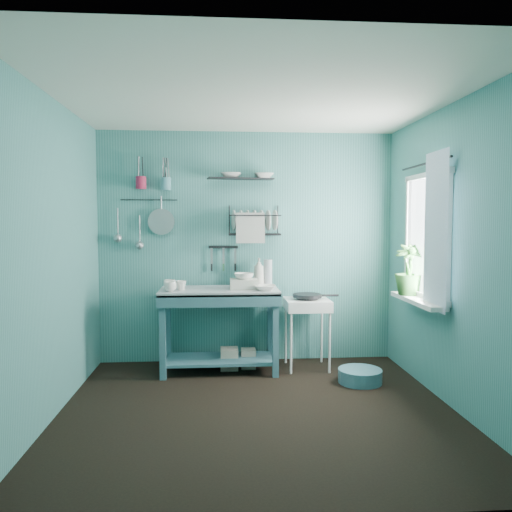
{
  "coord_description": "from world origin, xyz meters",
  "views": [
    {
      "loc": [
        -0.31,
        -3.94,
        1.53
      ],
      "look_at": [
        0.05,
        0.85,
        1.2
      ],
      "focal_mm": 35.0,
      "sensor_mm": 36.0,
      "label": 1
    }
  ],
  "objects": [
    {
      "name": "floor",
      "position": [
        0.0,
        0.0,
        0.0
      ],
      "size": [
        3.2,
        3.2,
        0.0
      ],
      "primitive_type": "plane",
      "color": "black",
      "rests_on": "ground"
    },
    {
      "name": "counter_bowl",
      "position": [
        0.14,
        0.96,
        0.88
      ],
      "size": [
        0.22,
        0.22,
        0.05
      ],
      "primitive_type": "imported",
      "color": "silver",
      "rests_on": "work_counter"
    },
    {
      "name": "ladle_outer",
      "position": [
        -1.38,
        1.46,
        1.53
      ],
      "size": [
        0.01,
        0.01,
        0.3
      ],
      "primitive_type": "cylinder",
      "color": "#979B9F",
      "rests_on": "wall_back"
    },
    {
      "name": "windowsill",
      "position": [
        1.5,
        0.45,
        0.81
      ],
      "size": [
        0.16,
        0.95,
        0.04
      ],
      "primitive_type": "cube",
      "color": "white",
      "rests_on": "wall_right"
    },
    {
      "name": "hook_rail",
      "position": [
        -1.05,
        1.47,
        1.76
      ],
      "size": [
        0.6,
        0.01,
        0.01
      ],
      "primitive_type": "cylinder",
      "rotation": [
        0.0,
        1.57,
        0.0
      ],
      "color": "black",
      "rests_on": "wall_back"
    },
    {
      "name": "floor_basin",
      "position": [
        1.03,
        0.62,
        0.07
      ],
      "size": [
        0.41,
        0.41,
        0.13
      ],
      "primitive_type": "cylinder",
      "color": "teal",
      "rests_on": "floor"
    },
    {
      "name": "shelf_bowl_right",
      "position": [
        0.18,
        1.4,
        2.04
      ],
      "size": [
        0.21,
        0.21,
        0.05
      ],
      "primitive_type": "imported",
      "rotation": [
        0.0,
        0.0,
        -0.02
      ],
      "color": "silver",
      "rests_on": "upper_shelf"
    },
    {
      "name": "mug_mid",
      "position": [
        -0.69,
        1.05,
        0.9
      ],
      "size": [
        0.14,
        0.14,
        0.09
      ],
      "primitive_type": "imported",
      "rotation": [
        0.0,
        0.0,
        0.52
      ],
      "color": "silver",
      "rests_on": "work_counter"
    },
    {
      "name": "mug_right",
      "position": [
        -0.81,
        1.11,
        0.9
      ],
      "size": [
        0.17,
        0.17,
        0.1
      ],
      "primitive_type": "imported",
      "rotation": [
        0.0,
        0.0,
        1.05
      ],
      "color": "silver",
      "rests_on": "work_counter"
    },
    {
      "name": "wall_right",
      "position": [
        1.6,
        0.0,
        1.25
      ],
      "size": [
        0.0,
        3.0,
        3.0
      ],
      "primitive_type": "plane",
      "rotation": [
        1.57,
        0.0,
        -1.57
      ],
      "color": "#3B7A78",
      "rests_on": "ground"
    },
    {
      "name": "dish_rack",
      "position": [
        0.07,
        1.37,
        1.55
      ],
      "size": [
        0.55,
        0.24,
        0.32
      ],
      "primitive_type": "cube",
      "rotation": [
        0.0,
        0.0,
        -0.01
      ],
      "color": "black",
      "rests_on": "wall_back"
    },
    {
      "name": "ceiling",
      "position": [
        0.0,
        0.0,
        2.5
      ],
      "size": [
        3.2,
        3.2,
        0.0
      ],
      "primitive_type": "plane",
      "rotation": [
        3.14,
        0.0,
        0.0
      ],
      "color": "silver",
      "rests_on": "ground"
    },
    {
      "name": "window_glass",
      "position": [
        1.59,
        0.45,
        1.4
      ],
      "size": [
        0.0,
        1.1,
        1.1
      ],
      "primitive_type": "plane",
      "rotation": [
        1.57,
        0.0,
        1.57
      ],
      "color": "white",
      "rests_on": "wall_right"
    },
    {
      "name": "storage_tin_large",
      "position": [
        -0.21,
        1.16,
        0.11
      ],
      "size": [
        0.18,
        0.18,
        0.22
      ],
      "primitive_type": "cube",
      "color": "gray",
      "rests_on": "floor"
    },
    {
      "name": "wash_tub",
      "position": [
        -0.06,
        1.09,
        0.9
      ],
      "size": [
        0.28,
        0.22,
        0.1
      ],
      "primitive_type": "cube",
      "color": "beige",
      "rests_on": "work_counter"
    },
    {
      "name": "tub_bowl",
      "position": [
        -0.06,
        1.09,
        0.98
      ],
      "size": [
        0.2,
        0.19,
        0.06
      ],
      "primitive_type": "imported",
      "color": "silver",
      "rests_on": "wash_tub"
    },
    {
      "name": "potted_plant",
      "position": [
        1.51,
        0.68,
        1.08
      ],
      "size": [
        0.36,
        0.36,
        0.49
      ],
      "primitive_type": "imported",
      "rotation": [
        0.0,
        0.0,
        -0.43
      ],
      "color": "#295F26",
      "rests_on": "windowsill"
    },
    {
      "name": "knife_strip",
      "position": [
        -0.26,
        1.47,
        1.26
      ],
      "size": [
        0.32,
        0.05,
        0.03
      ],
      "primitive_type": "cube",
      "rotation": [
        0.0,
        0.0,
        -0.09
      ],
      "color": "black",
      "rests_on": "wall_back"
    },
    {
      "name": "storage_tin_small",
      "position": [
        -0.01,
        1.19,
        0.1
      ],
      "size": [
        0.15,
        0.15,
        0.2
      ],
      "primitive_type": "cube",
      "color": "gray",
      "rests_on": "floor"
    },
    {
      "name": "wall_back",
      "position": [
        0.0,
        1.5,
        1.25
      ],
      "size": [
        3.2,
        0.0,
        3.2
      ],
      "primitive_type": "plane",
      "rotation": [
        1.57,
        0.0,
        0.0
      ],
      "color": "#3B7A78",
      "rests_on": "ground"
    },
    {
      "name": "water_bottle",
      "position": [
        0.21,
        1.33,
        0.99
      ],
      "size": [
        0.09,
        0.09,
        0.28
      ],
      "primitive_type": "cylinder",
      "color": "#A9B3BC",
      "rests_on": "work_counter"
    },
    {
      "name": "mug_left",
      "position": [
        -0.79,
        0.95,
        0.9
      ],
      "size": [
        0.12,
        0.12,
        0.1
      ],
      "primitive_type": "imported",
      "color": "silver",
      "rests_on": "work_counter"
    },
    {
      "name": "soap_bottle",
      "position": [
        0.11,
        1.31,
        1.0
      ],
      "size": [
        0.12,
        0.12,
        0.3
      ],
      "primitive_type": "imported",
      "color": "beige",
      "rests_on": "work_counter"
    },
    {
      "name": "utensil_cup_magenta",
      "position": [
        -1.12,
        1.42,
        1.94
      ],
      "size": [
        0.11,
        0.11,
        0.13
      ],
      "primitive_type": "cylinder",
      "color": "#9E1D3D",
      "rests_on": "wall_back"
    },
    {
      "name": "wall_front",
      "position": [
        0.0,
        -1.5,
        1.25
      ],
      "size": [
        3.2,
        0.0,
        3.2
      ],
      "primitive_type": "plane",
      "rotation": [
        -1.57,
        0.0,
        0.0
      ],
      "color": "#3B7A78",
      "rests_on": "ground"
    },
    {
      "name": "curtain",
      "position": [
        1.52,
        0.15,
        1.45
      ],
      "size": [
        0.0,
        1.35,
        1.35
      ],
      "primitive_type": "plane",
      "rotation": [
        1.57,
        0.0,
        1.57
      ],
      "color": "white",
      "rests_on": "wall_right"
    },
    {
      "name": "hotplate_stand",
      "position": [
        0.61,
        1.15,
        0.36
      ],
      "size": [
        0.5,
        0.5,
        0.73
      ],
      "primitive_type": "cube",
      "rotation": [
        0.0,
        0.0,
        0.12
      ],
      "color": "white",
      "rests_on": "floor"
    },
    {
      "name": "upper_shelf",
      "position": [
        -0.07,
        1.4,
        1.99
      ],
      "size": [
        0.72,
        0.28,
        0.02
      ],
      "primitive_type": "cube",
      "rotation": [
        0.0,
        0.0,
        0.15
      ],
      "color": "black",
      "rests_on": "wall_back"
    },
    {
      "name": "work_counter",
      "position": [
        -0.31,
        1.11,
        0.42
      ],
      "size": [
        1.27,
        0.76,
        0.85
      ],
      "primitive_type": "cube",
      "rotation": [
        0.0,
        0.0,
        -0.14
      ],
      "color": "#366471",
      "rests_on": "floor"
    },
    {
      "name": "curtain_rod",
      "position": [
        1.54,
        0.45,
        2.05
      ],
      "size": [
        0.02,
        1.05,
        0.02
      ],
      "primitive_type": "cylinder",
      "rotation": [
        1.57,
        0.0,
        0.0
      ],
      "color": "black",
      "rests_on": "wall_right"
    },
    {
      "name": "wall_left",
      "position": [
        -1.6,
        0.0,
        1.25
      ],
      "size": [
        0.0,
        3.0,
        3.0
      ],
      "primitive_type": "plane",
      "rotation": [
        1.57,
        0.0,
        1.57
      ],
      "color": "#3B7A78",
      "rests_on": "ground"
    },
    {
      "name": "ladle_inner",
      "position": [
        -1.15,
        1.46,
        1.45
      ],
      "size": [
        0.01,
        0.01,
        0.3
      ],
      "primitive_type": "cylinder",
      "color": "#979B9F",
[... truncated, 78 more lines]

